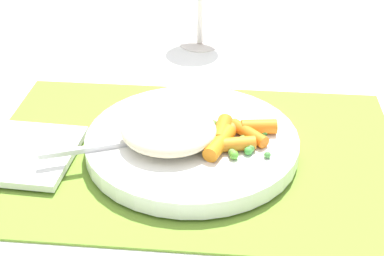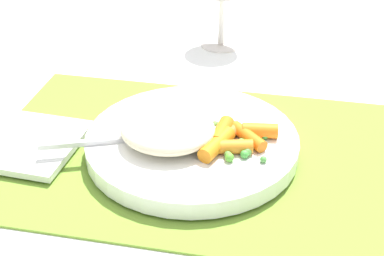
% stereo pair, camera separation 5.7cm
% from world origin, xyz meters
% --- Properties ---
extents(ground_plane, '(2.40, 2.40, 0.00)m').
position_xyz_m(ground_plane, '(0.00, 0.00, 0.00)').
color(ground_plane, white).
extents(placemat, '(0.47, 0.31, 0.01)m').
position_xyz_m(placemat, '(0.00, 0.00, 0.00)').
color(placemat, olive).
rests_on(placemat, ground_plane).
extents(plate, '(0.24, 0.24, 0.02)m').
position_xyz_m(plate, '(0.00, 0.00, 0.02)').
color(plate, white).
rests_on(plate, placemat).
extents(rice_mound, '(0.10, 0.10, 0.03)m').
position_xyz_m(rice_mound, '(-0.02, -0.02, 0.04)').
color(rice_mound, beige).
rests_on(rice_mound, plate).
extents(carrot_portion, '(0.08, 0.08, 0.02)m').
position_xyz_m(carrot_portion, '(0.05, -0.01, 0.03)').
color(carrot_portion, orange).
rests_on(carrot_portion, plate).
extents(pea_scatter, '(0.08, 0.07, 0.01)m').
position_xyz_m(pea_scatter, '(0.05, -0.01, 0.03)').
color(pea_scatter, '#589D42').
rests_on(pea_scatter, plate).
extents(fork, '(0.20, 0.09, 0.01)m').
position_xyz_m(fork, '(-0.04, -0.01, 0.03)').
color(fork, silver).
rests_on(fork, plate).
extents(napkin, '(0.10, 0.12, 0.01)m').
position_xyz_m(napkin, '(-0.18, -0.03, 0.01)').
color(napkin, white).
rests_on(napkin, placemat).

